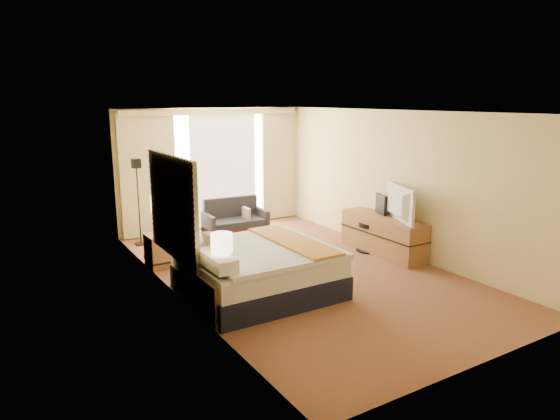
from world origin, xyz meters
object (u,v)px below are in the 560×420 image
nightstand_left (223,300)px  nightstand_right (161,250)px  bed (258,270)px  media_dresser (383,235)px  lamp_left (222,244)px  television (394,203)px  floor_lamp (137,185)px  lamp_right (160,204)px  loveseat (235,224)px  desk_chair (374,226)px

nightstand_left → nightstand_right: 2.50m
nightstand_left → bed: bearing=34.5°
media_dresser → nightstand_left: bearing=-164.2°
nightstand_right → lamp_left: 2.55m
bed → television: (2.84, 0.19, 0.64)m
floor_lamp → television: 4.81m
television → lamp_right: bearing=84.1°
loveseat → lamp_left: 4.03m
nightstand_left → lamp_left: size_ratio=0.93×
nightstand_right → nightstand_left: bearing=-90.0°
media_dresser → loveseat: size_ratio=1.37×
lamp_left → television: television is taller
loveseat → television: (1.74, -2.79, 0.75)m
lamp_right → nightstand_right: bearing=-129.9°
loveseat → floor_lamp: size_ratio=0.78×
nightstand_right → bed: bearing=-67.4°
lamp_left → nightstand_right: bearing=90.6°
lamp_right → television: (3.61, -1.80, -0.05)m
nightstand_right → bed: (0.81, -1.94, 0.09)m
lamp_right → floor_lamp: bearing=89.1°
lamp_left → lamp_right: (0.01, 2.49, 0.05)m
nightstand_right → lamp_right: size_ratio=0.84×
desk_chair → lamp_left: 3.89m
nightstand_left → bed: bed is taller
nightstand_right → lamp_right: (0.04, 0.05, 0.78)m
loveseat → television: size_ratio=1.23×
loveseat → lamp_left: lamp_left is taller
loveseat → floor_lamp: 2.11m
loveseat → bed: bearing=-106.1°
nightstand_left → floor_lamp: (0.06, 3.95, 0.91)m
media_dresser → desk_chair: 0.26m
floor_lamp → television: size_ratio=1.58×
media_dresser → floor_lamp: 4.73m
desk_chair → lamp_left: bearing=-141.7°
media_dresser → lamp_left: 3.86m
loveseat → floor_lamp: bearing=171.7°
nightstand_right → desk_chair: desk_chair is taller
loveseat → desk_chair: desk_chair is taller
nightstand_left → loveseat: bearing=61.6°
lamp_left → television: size_ratio=0.56×
nightstand_left → television: size_ratio=0.52×
media_dresser → bed: (-2.89, -0.49, 0.01)m
nightstand_left → bed: 0.99m
nightstand_right → television: size_ratio=0.52×
lamp_right → nightstand_left: bearing=-90.9°
lamp_right → bed: bearing=-68.8°
nightstand_right → loveseat: 2.17m
nightstand_right → desk_chair: (3.67, -1.22, 0.20)m
floor_lamp → lamp_right: 1.41m
bed → floor_lamp: floor_lamp is taller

